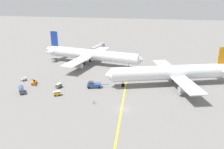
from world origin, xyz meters
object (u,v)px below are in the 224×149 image
object	(u,v)px
airliner_being_pushed	(171,73)
gse_gpu_cart_small	(24,79)
pushback_tug	(94,85)
ground_crew_ramp_agent_by_cones	(94,102)
jet_bridge	(98,47)
gse_baggage_cart_trailing	(59,86)
airliner_at_gate_left	(92,55)
gse_fuel_bowser_stubby	(21,90)
gse_baggage_cart_near_cluster	(57,93)
gse_belt_loader_portside	(34,82)

from	to	relation	value
airliner_being_pushed	gse_gpu_cart_small	world-z (taller)	airliner_being_pushed
airliner_being_pushed	pushback_tug	xyz separation A→B (m)	(-30.51, -10.15, -3.96)
ground_crew_ramp_agent_by_cones	jet_bridge	size ratio (longest dim) A/B	0.10
gse_baggage_cart_trailing	gse_gpu_cart_small	bearing A→B (deg)	166.78
airliner_at_gate_left	pushback_tug	xyz separation A→B (m)	(10.30, -32.31, -3.93)
gse_fuel_bowser_stubby	gse_baggage_cart_near_cluster	size ratio (longest dim) A/B	1.61
gse_gpu_cart_small	ground_crew_ramp_agent_by_cones	size ratio (longest dim) A/B	1.65
airliner_at_gate_left	gse_fuel_bowser_stubby	xyz separation A→B (m)	(-15.47, -43.23, -3.85)
pushback_tug	gse_baggage_cart_near_cluster	world-z (taller)	pushback_tug
gse_belt_loader_portside	airliner_at_gate_left	bearing A→B (deg)	64.89
airliner_at_gate_left	ground_crew_ramp_agent_by_cones	world-z (taller)	airliner_at_gate_left
gse_belt_loader_portside	jet_bridge	world-z (taller)	jet_bridge
pushback_tug	gse_gpu_cart_small	bearing A→B (deg)	177.66
gse_gpu_cart_small	ground_crew_ramp_agent_by_cones	bearing A→B (deg)	-23.19
airliner_being_pushed	airliner_at_gate_left	bearing A→B (deg)	151.50
gse_fuel_bowser_stubby	ground_crew_ramp_agent_by_cones	world-z (taller)	gse_fuel_bowser_stubby
gse_baggage_cart_near_cluster	pushback_tug	bearing A→B (deg)	42.33
gse_baggage_cart_near_cluster	ground_crew_ramp_agent_by_cones	world-z (taller)	gse_baggage_cart_near_cluster
ground_crew_ramp_agent_by_cones	gse_baggage_cart_near_cluster	bearing A→B (deg)	165.60
pushback_tug	jet_bridge	bearing A→B (deg)	103.04
airliner_at_gate_left	ground_crew_ramp_agent_by_cones	distance (m)	49.08
airliner_being_pushed	ground_crew_ramp_agent_by_cones	world-z (taller)	airliner_being_pushed
airliner_at_gate_left	pushback_tug	world-z (taller)	airliner_at_gate_left
airliner_being_pushed	jet_bridge	size ratio (longest dim) A/B	3.31
gse_fuel_bowser_stubby	gse_baggage_cart_trailing	size ratio (longest dim) A/B	1.68
airliner_at_gate_left	gse_baggage_cart_trailing	distance (m)	35.77
pushback_tug	gse_belt_loader_portside	bearing A→B (deg)	-177.07
airliner_being_pushed	ground_crew_ramp_agent_by_cones	distance (m)	36.21
airliner_being_pushed	jet_bridge	distance (m)	63.43
gse_fuel_bowser_stubby	gse_baggage_cart_near_cluster	bearing A→B (deg)	2.25
pushback_tug	ground_crew_ramp_agent_by_cones	bearing A→B (deg)	-73.60
ground_crew_ramp_agent_by_cones	jet_bridge	world-z (taller)	jet_bridge
gse_belt_loader_portside	jet_bridge	xyz separation A→B (m)	(13.04, 57.59, 3.25)
ground_crew_ramp_agent_by_cones	jet_bridge	xyz separation A→B (m)	(-17.26, 70.62, 3.26)
gse_fuel_bowser_stubby	ground_crew_ramp_agent_by_cones	bearing A→B (deg)	-6.55
airliner_at_gate_left	jet_bridge	bearing A→B (deg)	96.51
airliner_at_gate_left	jet_bridge	distance (m)	24.13
airliner_being_pushed	jet_bridge	bearing A→B (deg)	133.36
airliner_at_gate_left	gse_belt_loader_portside	xyz separation A→B (m)	(-15.77, -33.64, -4.36)
gse_baggage_cart_near_cluster	ground_crew_ramp_agent_by_cones	xyz separation A→B (m)	(15.61, -4.01, -0.05)
airliner_being_pushed	gse_baggage_cart_near_cluster	world-z (taller)	airliner_being_pushed
ground_crew_ramp_agent_by_cones	airliner_being_pushed	bearing A→B (deg)	43.01
airliner_at_gate_left	gse_gpu_cart_small	xyz separation A→B (m)	(-22.11, -30.98, -4.39)
gse_fuel_bowser_stubby	airliner_at_gate_left	bearing A→B (deg)	70.31
pushback_tug	gse_baggage_cart_trailing	world-z (taller)	pushback_tug
airliner_being_pushed	pushback_tug	bearing A→B (deg)	-161.60
gse_belt_loader_portside	airliner_being_pushed	bearing A→B (deg)	11.47
airliner_at_gate_left	airliner_being_pushed	world-z (taller)	airliner_at_gate_left
gse_baggage_cart_trailing	jet_bridge	xyz separation A→B (m)	(0.93, 59.26, 3.21)
pushback_tug	ground_crew_ramp_agent_by_cones	distance (m)	14.99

